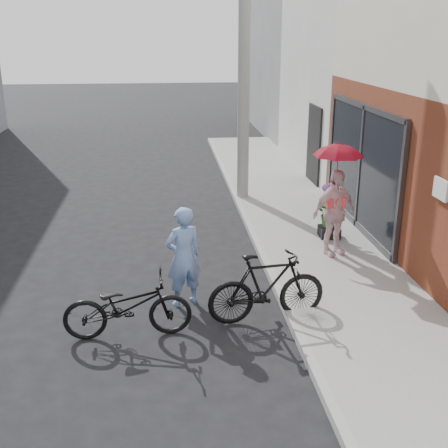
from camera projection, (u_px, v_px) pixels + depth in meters
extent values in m
plane|color=black|center=(225.00, 319.00, 8.17)|extent=(80.00, 80.00, 0.00)
cube|color=gray|center=(327.00, 258.00, 10.24)|extent=(2.20, 24.00, 0.12)
cube|color=#9E9E99|center=(264.00, 260.00, 10.12)|extent=(0.12, 24.00, 0.12)
cube|color=black|center=(361.00, 168.00, 11.34)|extent=(0.06, 3.80, 2.40)
cube|color=white|center=(441.00, 189.00, 8.08)|extent=(0.04, 0.40, 0.30)
cube|color=silver|center=(438.00, 49.00, 16.22)|extent=(8.00, 6.00, 7.00)
cube|color=slate|center=(358.00, 44.00, 22.80)|extent=(8.00, 8.00, 7.00)
cylinder|color=#9E9E99|center=(244.00, 53.00, 12.78)|extent=(0.28, 0.28, 7.00)
imported|color=#7A9CD9|center=(183.00, 257.00, 8.38)|extent=(0.67, 0.57, 1.56)
imported|color=black|center=(128.00, 306.00, 7.58)|extent=(1.75, 0.66, 0.91)
imported|color=black|center=(267.00, 287.00, 7.99)|extent=(1.78, 0.71, 1.04)
imported|color=beige|center=(334.00, 213.00, 10.02)|extent=(1.00, 0.71, 1.57)
imported|color=red|center=(339.00, 149.00, 9.64)|extent=(0.83, 0.83, 0.73)
cube|color=black|center=(329.00, 232.00, 11.09)|extent=(0.40, 0.40, 0.20)
imported|color=#2F6428|center=(330.00, 213.00, 10.96)|extent=(0.50, 0.44, 0.56)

